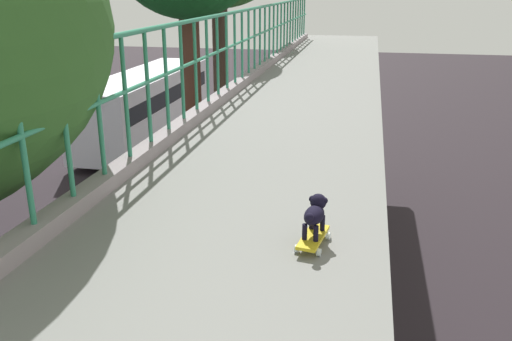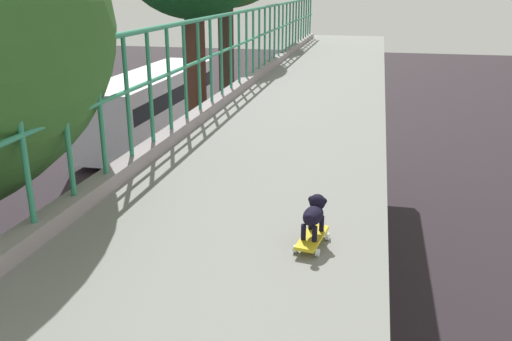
{
  "view_description": "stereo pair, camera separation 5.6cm",
  "coord_description": "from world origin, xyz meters",
  "px_view_note": "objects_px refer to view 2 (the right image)",
  "views": [
    {
      "loc": [
        2.06,
        -0.96,
        6.97
      ],
      "look_at": [
        1.23,
        3.07,
        5.55
      ],
      "focal_mm": 37.87,
      "sensor_mm": 36.0,
      "label": 1
    },
    {
      "loc": [
        2.12,
        -0.94,
        6.97
      ],
      "look_at": [
        1.23,
        3.07,
        5.55
      ],
      "focal_mm": 37.87,
      "sensor_mm": 36.0,
      "label": 2
    }
  ],
  "objects_px": {
    "car_white_fifth": "(104,254)",
    "small_dog": "(314,213)",
    "city_bus": "(154,102)",
    "toy_skateboard": "(312,238)"
  },
  "relations": [
    {
      "from": "car_white_fifth",
      "to": "small_dog",
      "type": "height_order",
      "value": "small_dog"
    },
    {
      "from": "city_bus",
      "to": "toy_skateboard",
      "type": "xyz_separation_m",
      "value": [
        9.71,
        -19.72,
        3.47
      ]
    },
    {
      "from": "car_white_fifth",
      "to": "toy_skateboard",
      "type": "relative_size",
      "value": 8.67
    },
    {
      "from": "car_white_fifth",
      "to": "toy_skateboard",
      "type": "bearing_deg",
      "value": -51.28
    },
    {
      "from": "car_white_fifth",
      "to": "small_dog",
      "type": "distance_m",
      "value": 10.6
    },
    {
      "from": "car_white_fifth",
      "to": "toy_skateboard",
      "type": "xyz_separation_m",
      "value": [
        5.93,
        -7.4,
        4.63
      ]
    },
    {
      "from": "city_bus",
      "to": "toy_skateboard",
      "type": "bearing_deg",
      "value": -63.79
    },
    {
      "from": "toy_skateboard",
      "to": "small_dog",
      "type": "distance_m",
      "value": 0.19
    },
    {
      "from": "toy_skateboard",
      "to": "small_dog",
      "type": "height_order",
      "value": "small_dog"
    },
    {
      "from": "toy_skateboard",
      "to": "small_dog",
      "type": "relative_size",
      "value": 1.26
    }
  ]
}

